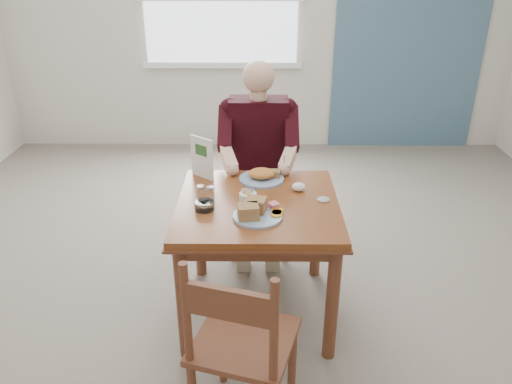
{
  "coord_description": "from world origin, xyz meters",
  "views": [
    {
      "loc": [
        0.01,
        -2.49,
        2.0
      ],
      "look_at": [
        -0.01,
        0.0,
        0.81
      ],
      "focal_mm": 35.0,
      "sensor_mm": 36.0,
      "label": 1
    }
  ],
  "objects_px": {
    "near_plate": "(256,211)",
    "far_plate": "(262,176)",
    "table": "(258,219)",
    "diner": "(258,147)",
    "chair_near": "(241,346)",
    "chair_far": "(258,186)"
  },
  "relations": [
    {
      "from": "near_plate",
      "to": "far_plate",
      "type": "relative_size",
      "value": 1.01
    },
    {
      "from": "table",
      "to": "far_plate",
      "type": "height_order",
      "value": "far_plate"
    },
    {
      "from": "diner",
      "to": "table",
      "type": "bearing_deg",
      "value": -90.0
    },
    {
      "from": "chair_far",
      "to": "near_plate",
      "type": "height_order",
      "value": "chair_far"
    },
    {
      "from": "table",
      "to": "diner",
      "type": "xyz_separation_m",
      "value": [
        0.0,
        0.71,
        0.17
      ]
    },
    {
      "from": "chair_far",
      "to": "chair_near",
      "type": "distance_m",
      "value": 1.64
    },
    {
      "from": "chair_far",
      "to": "diner",
      "type": "distance_m",
      "value": 0.34
    },
    {
      "from": "chair_near",
      "to": "diner",
      "type": "relative_size",
      "value": 0.69
    },
    {
      "from": "chair_near",
      "to": "near_plate",
      "type": "distance_m",
      "value": 0.73
    },
    {
      "from": "table",
      "to": "far_plate",
      "type": "relative_size",
      "value": 3.34
    },
    {
      "from": "table",
      "to": "chair_far",
      "type": "height_order",
      "value": "chair_far"
    },
    {
      "from": "chair_far",
      "to": "table",
      "type": "bearing_deg",
      "value": -90.0
    },
    {
      "from": "chair_near",
      "to": "far_plate",
      "type": "distance_m",
      "value": 1.18
    },
    {
      "from": "table",
      "to": "far_plate",
      "type": "distance_m",
      "value": 0.33
    },
    {
      "from": "table",
      "to": "chair_near",
      "type": "xyz_separation_m",
      "value": [
        -0.07,
        -0.84,
        -0.16
      ]
    },
    {
      "from": "chair_near",
      "to": "near_plate",
      "type": "height_order",
      "value": "chair_near"
    },
    {
      "from": "chair_far",
      "to": "far_plate",
      "type": "distance_m",
      "value": 0.58
    },
    {
      "from": "chair_far",
      "to": "diner",
      "type": "relative_size",
      "value": 0.69
    },
    {
      "from": "chair_far",
      "to": "diner",
      "type": "xyz_separation_m",
      "value": [
        0.0,
        -0.09,
        0.33
      ]
    },
    {
      "from": "near_plate",
      "to": "far_plate",
      "type": "height_order",
      "value": "near_plate"
    },
    {
      "from": "chair_near",
      "to": "chair_far",
      "type": "bearing_deg",
      "value": 87.6
    },
    {
      "from": "diner",
      "to": "chair_near",
      "type": "bearing_deg",
      "value": -92.54
    }
  ]
}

